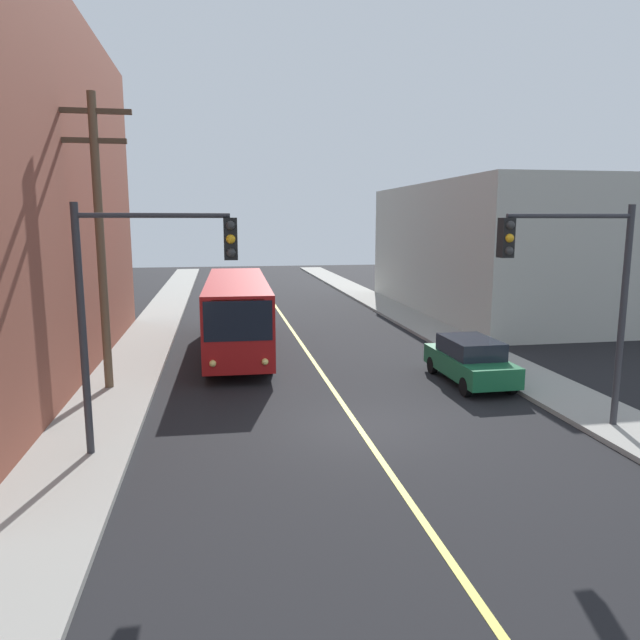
# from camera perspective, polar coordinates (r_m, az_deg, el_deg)

# --- Properties ---
(ground_plane) EXTENTS (120.00, 120.00, 0.00)m
(ground_plane) POSITION_cam_1_polar(r_m,az_deg,el_deg) (16.68, 3.80, -10.43)
(ground_plane) COLOR black
(sidewalk_left) EXTENTS (2.50, 90.00, 0.15)m
(sidewalk_left) POSITION_cam_1_polar(r_m,az_deg,el_deg) (26.07, -17.37, -3.30)
(sidewalk_left) COLOR gray
(sidewalk_left) RESTS_ON ground
(sidewalk_right) EXTENTS (2.50, 90.00, 0.15)m
(sidewalk_right) POSITION_cam_1_polar(r_m,az_deg,el_deg) (28.08, 13.42, -2.21)
(sidewalk_right) COLOR gray
(sidewalk_right) RESTS_ON ground
(lane_stripe_center) EXTENTS (0.16, 60.00, 0.01)m
(lane_stripe_center) POSITION_cam_1_polar(r_m,az_deg,el_deg) (30.98, -2.75, -0.99)
(lane_stripe_center) COLOR #D8CC4C
(lane_stripe_center) RESTS_ON ground
(building_right_warehouse) EXTENTS (12.00, 20.25, 7.97)m
(building_right_warehouse) POSITION_cam_1_polar(r_m,az_deg,el_deg) (39.29, 17.93, 6.66)
(building_right_warehouse) COLOR #B2B2A8
(building_right_warehouse) RESTS_ON ground
(city_bus) EXTENTS (2.86, 12.21, 3.20)m
(city_bus) POSITION_cam_1_polar(r_m,az_deg,el_deg) (26.07, -8.10, 0.95)
(city_bus) COLOR maroon
(city_bus) RESTS_ON ground
(parked_car_green) EXTENTS (1.85, 4.42, 1.62)m
(parked_car_green) POSITION_cam_1_polar(r_m,az_deg,el_deg) (21.46, 14.43, -3.80)
(parked_car_green) COLOR #196038
(parked_car_green) RESTS_ON ground
(utility_pole_near) EXTENTS (2.40, 0.28, 9.59)m
(utility_pole_near) POSITION_cam_1_polar(r_m,az_deg,el_deg) (20.48, -20.73, 8.24)
(utility_pole_near) COLOR brown
(utility_pole_near) RESTS_ON sidewalk_left
(traffic_signal_left_corner) EXTENTS (3.75, 0.48, 6.00)m
(traffic_signal_left_corner) POSITION_cam_1_polar(r_m,az_deg,el_deg) (14.38, -16.48, 3.60)
(traffic_signal_left_corner) COLOR #2D2D33
(traffic_signal_left_corner) RESTS_ON sidewalk_left
(traffic_signal_right_corner) EXTENTS (3.75, 0.48, 6.00)m
(traffic_signal_right_corner) POSITION_cam_1_polar(r_m,az_deg,el_deg) (16.68, 23.56, 3.98)
(traffic_signal_right_corner) COLOR #2D2D33
(traffic_signal_right_corner) RESTS_ON sidewalk_right
(fire_hydrant) EXTENTS (0.44, 0.26, 0.84)m
(fire_hydrant) POSITION_cam_1_polar(r_m,az_deg,el_deg) (23.56, 17.17, -3.38)
(fire_hydrant) COLOR red
(fire_hydrant) RESTS_ON sidewalk_right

